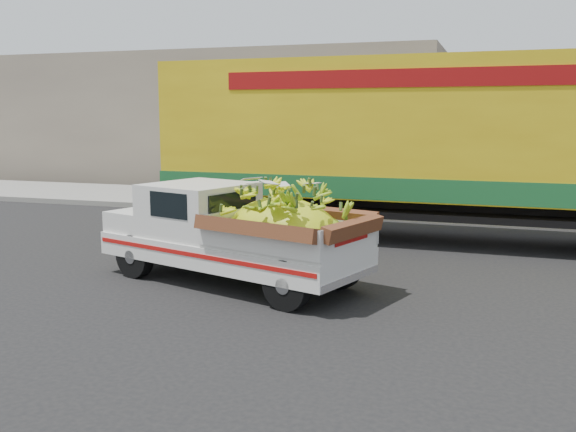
% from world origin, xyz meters
% --- Properties ---
extents(ground, '(100.00, 100.00, 0.00)m').
position_xyz_m(ground, '(0.00, 0.00, 0.00)').
color(ground, black).
rests_on(ground, ground).
extents(curb, '(60.00, 0.25, 0.15)m').
position_xyz_m(curb, '(0.00, 6.62, 0.07)').
color(curb, gray).
rests_on(curb, ground).
extents(sidewalk, '(60.00, 4.00, 0.14)m').
position_xyz_m(sidewalk, '(0.00, 8.72, 0.07)').
color(sidewalk, gray).
rests_on(sidewalk, ground).
extents(building_left, '(18.00, 6.00, 5.00)m').
position_xyz_m(building_left, '(-8.00, 14.62, 2.50)').
color(building_left, gray).
rests_on(building_left, ground).
extents(pickup_truck, '(4.70, 2.88, 1.55)m').
position_xyz_m(pickup_truck, '(-0.66, -0.45, 0.83)').
color(pickup_truck, black).
rests_on(pickup_truck, ground).
extents(semi_trailer, '(12.02, 2.77, 3.80)m').
position_xyz_m(semi_trailer, '(1.83, 4.17, 2.12)').
color(semi_trailer, black).
rests_on(semi_trailer, ground).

